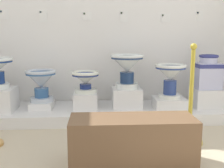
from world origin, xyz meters
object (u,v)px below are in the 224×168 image
plinth_block_central_ornate (0,100)px  plinth_block_squat_floral (127,97)px  info_placard_first (4,14)px  plinth_block_leftmost (169,103)px  antique_toilet_pale_glazed (41,81)px  antique_toilet_squat_floral (127,66)px  stanchion_post_near_right (190,116)px  info_placard_fourth (124,16)px  museum_bench (132,141)px  plinth_block_pale_glazed (42,105)px  info_placard_fifth (165,18)px  antique_toilet_leftmost (170,75)px  antique_toilet_broad_patterned (208,72)px  info_placard_third (87,16)px  info_placard_second (43,16)px  plinth_block_broad_patterned (206,98)px  plinth_block_tall_cobalt (86,100)px  info_placard_sixth (200,16)px  antique_toilet_tall_cobalt (85,79)px

plinth_block_central_ornate → plinth_block_squat_floral: 1.59m
info_placard_first → plinth_block_leftmost: bearing=-12.6°
antique_toilet_pale_glazed → antique_toilet_squat_floral: size_ratio=0.92×
plinth_block_central_ornate → stanchion_post_near_right: size_ratio=0.39×
info_placard_fourth → museum_bench: 2.04m
plinth_block_leftmost → info_placard_first: size_ratio=3.07×
plinth_block_pale_glazed → plinth_block_leftmost: plinth_block_leftmost is taller
info_placard_first → info_placard_fifth: 2.19m
plinth_block_central_ornate → antique_toilet_leftmost: 2.14m
antique_toilet_broad_patterned → antique_toilet_pale_glazed: bearing=178.0°
info_placard_third → plinth_block_pale_glazed: bearing=-146.9°
antique_toilet_broad_patterned → info_placard_first: (-2.64, 0.45, 0.73)m
info_placard_second → info_placard_fourth: (1.09, -0.00, -0.00)m
plinth_block_broad_patterned → antique_toilet_broad_patterned: (0.00, 0.00, 0.34)m
plinth_block_broad_patterned → info_placard_fifth: (-0.46, 0.45, 1.04)m
antique_toilet_pale_glazed → antique_toilet_broad_patterned: 2.13m
plinth_block_pale_glazed → plinth_block_tall_cobalt: (0.56, -0.02, 0.06)m
plinth_block_squat_floral → info_placard_fourth: info_placard_fourth is taller
antique_toilet_leftmost → plinth_block_pale_glazed: bearing=176.4°
antique_toilet_pale_glazed → info_placard_fifth: info_placard_fifth is taller
info_placard_fifth → plinth_block_broad_patterned: bearing=-44.7°
antique_toilet_leftmost → museum_bench: 1.43m
plinth_block_central_ornate → info_placard_third: 1.57m
info_placard_third → antique_toilet_squat_floral: bearing=-35.9°
info_placard_fifth → stanchion_post_near_right: size_ratio=0.13×
plinth_block_leftmost → info_placard_third: (-1.05, 0.48, 1.11)m
plinth_block_pale_glazed → antique_toilet_squat_floral: size_ratio=0.78×
antique_toilet_pale_glazed → antique_toilet_broad_patterned: (2.12, -0.07, 0.11)m
antique_toilet_leftmost → info_placard_fifth: bearing=85.6°
info_placard_third → antique_toilet_leftmost: bearing=-24.7°
plinth_block_squat_floral → plinth_block_pale_glazed: bearing=-179.6°
plinth_block_squat_floral → plinth_block_broad_patterned: (1.03, -0.08, -0.00)m
info_placard_fifth → stanchion_post_near_right: (-0.05, -1.29, -1.02)m
info_placard_first → info_placard_sixth: size_ratio=0.93×
info_placard_fifth → plinth_block_leftmost: bearing=-94.4°
antique_toilet_tall_cobalt → plinth_block_broad_patterned: size_ratio=1.00×
antique_toilet_tall_cobalt → stanchion_post_near_right: 1.40m
plinth_block_leftmost → plinth_block_broad_patterned: plinth_block_broad_patterned is taller
plinth_block_central_ornate → info_placard_third: (1.08, 0.48, 1.04)m
info_placard_first → info_placard_fourth: 1.61m
antique_toilet_pale_glazed → antique_toilet_tall_cobalt: bearing=-2.5°
plinth_block_broad_patterned → info_placard_fourth: (-1.04, 0.45, 1.06)m
antique_toilet_pale_glazed → info_placard_first: size_ratio=3.09×
antique_toilet_pale_glazed → plinth_block_tall_cobalt: bearing=-2.5°
stanchion_post_near_right → plinth_block_broad_patterned: bearing=58.8°
plinth_block_tall_cobalt → plinth_block_squat_floral: (0.53, 0.03, 0.02)m
antique_toilet_broad_patterned → plinth_block_squat_floral: bearing=175.6°
plinth_block_central_ornate → info_placard_fourth: (1.58, 0.48, 1.04)m
plinth_block_squat_floral → plinth_block_tall_cobalt: bearing=-176.6°
stanchion_post_near_right → info_placard_sixth: bearing=67.5°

